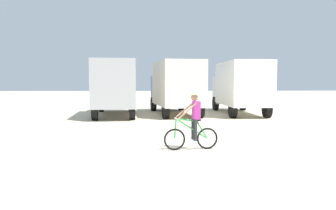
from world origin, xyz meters
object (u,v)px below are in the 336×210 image
object	(u,v)px
box_truck_cream_rv	(175,85)
cyclist_orange_shirt	(193,123)
box_truck_avon_van	(240,85)
box_truck_grey_hauler	(115,85)

from	to	relation	value
box_truck_cream_rv	cyclist_orange_shirt	world-z (taller)	box_truck_cream_rv
box_truck_avon_van	cyclist_orange_shirt	bearing A→B (deg)	-112.18
box_truck_grey_hauler	box_truck_avon_van	world-z (taller)	same
box_truck_cream_rv	box_truck_avon_van	distance (m)	4.23
box_truck_avon_van	box_truck_cream_rv	bearing A→B (deg)	-179.03
box_truck_cream_rv	box_truck_avon_van	xyz separation A→B (m)	(4.23, 0.07, 0.00)
box_truck_cream_rv	box_truck_grey_hauler	bearing A→B (deg)	-170.74
box_truck_avon_van	cyclist_orange_shirt	size ratio (longest dim) A/B	3.72
box_truck_cream_rv	box_truck_avon_van	size ratio (longest dim) A/B	1.04
box_truck_grey_hauler	box_truck_avon_van	bearing A→B (deg)	4.91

